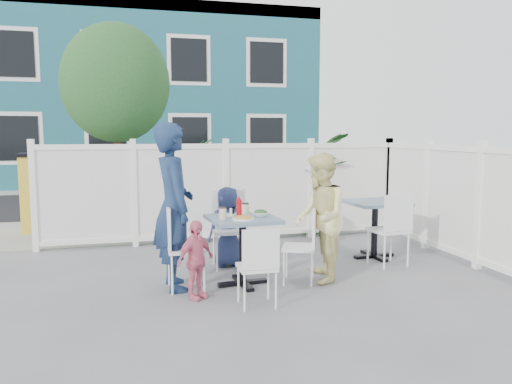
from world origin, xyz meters
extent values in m
plane|color=slate|center=(0.00, 0.00, 0.00)|extent=(80.00, 80.00, 0.00)
cube|color=gray|center=(0.00, 3.80, 0.01)|extent=(24.00, 2.60, 0.01)
cube|color=black|center=(0.00, 7.50, 0.00)|extent=(24.00, 5.00, 0.01)
cube|color=gray|center=(0.00, 10.60, 0.01)|extent=(24.00, 1.60, 0.01)
cube|color=#1F566A|center=(-0.50, 14.00, 3.00)|extent=(11.00, 6.00, 6.00)
cube|color=white|center=(-0.50, 11.04, 5.80)|extent=(11.00, 0.08, 0.40)
cube|color=black|center=(-3.00, 11.02, 1.60)|extent=(1.20, 0.04, 1.40)
cube|color=black|center=(1.00, 11.02, 1.60)|extent=(1.20, 0.04, 1.40)
cube|color=black|center=(-3.00, 11.02, 4.10)|extent=(1.20, 0.04, 1.40)
cube|color=black|center=(1.00, 11.02, 4.10)|extent=(1.20, 0.04, 1.40)
cube|color=white|center=(0.10, 2.40, 0.82)|extent=(5.80, 0.04, 1.40)
cube|color=white|center=(0.10, 2.40, 1.56)|extent=(5.86, 0.08, 0.08)
cube|color=white|center=(0.10, 2.40, 0.06)|extent=(5.86, 0.08, 0.12)
cube|color=white|center=(3.00, 0.60, 0.82)|extent=(0.04, 3.60, 1.40)
cube|color=white|center=(3.00, 0.60, 1.56)|extent=(0.08, 3.66, 0.08)
cube|color=white|center=(3.00, 0.60, 0.06)|extent=(0.08, 3.66, 0.12)
cylinder|color=#382316|center=(-1.60, 3.30, 1.20)|extent=(0.12, 0.12, 2.40)
ellipsoid|color=#193E23|center=(-1.60, 3.30, 2.60)|extent=(1.80, 1.62, 1.98)
cube|color=gold|center=(-2.92, 4.00, 0.68)|extent=(0.75, 0.54, 1.36)
imported|color=#193E23|center=(-0.35, 3.10, 0.84)|extent=(0.95, 0.95, 1.67)
imported|color=#193E23|center=(1.74, 3.00, 0.88)|extent=(1.82, 1.95, 1.76)
cube|color=#3A6072|center=(-0.14, 0.05, 0.78)|extent=(0.83, 0.83, 0.04)
cylinder|color=black|center=(-0.14, 0.05, 0.39)|extent=(0.09, 0.09, 0.74)
cube|color=black|center=(-0.14, 0.05, 0.02)|extent=(0.60, 0.14, 0.04)
cube|color=black|center=(-0.14, 0.05, 0.02)|extent=(0.14, 0.60, 0.04)
cube|color=#3A6072|center=(1.96, 0.85, 0.79)|extent=(0.82, 0.82, 0.04)
cylinder|color=black|center=(1.96, 0.85, 0.40)|extent=(0.09, 0.09, 0.75)
cube|color=black|center=(1.96, 0.85, 0.02)|extent=(0.61, 0.13, 0.04)
cube|color=black|center=(1.96, 0.85, 0.02)|extent=(0.13, 0.61, 0.04)
cube|color=white|center=(-0.80, 0.05, 0.47)|extent=(0.42, 0.44, 0.04)
cube|color=white|center=(-1.00, 0.05, 0.73)|extent=(0.04, 0.44, 0.47)
cylinder|color=white|center=(-0.63, 0.24, 0.23)|extent=(0.02, 0.02, 0.47)
cylinder|color=white|center=(-0.62, -0.13, 0.23)|extent=(0.02, 0.02, 0.47)
cylinder|color=white|center=(-0.98, 0.24, 0.23)|extent=(0.02, 0.02, 0.47)
cylinder|color=white|center=(-0.97, -0.14, 0.23)|extent=(0.02, 0.02, 0.47)
cube|color=white|center=(0.53, -0.01, 0.42)|extent=(0.50, 0.51, 0.04)
cube|color=white|center=(0.69, -0.08, 0.66)|extent=(0.18, 0.37, 0.42)
cylinder|color=white|center=(0.31, -0.11, 0.21)|extent=(0.02, 0.02, 0.42)
cylinder|color=white|center=(0.44, 0.20, 0.21)|extent=(0.02, 0.02, 0.42)
cylinder|color=white|center=(0.61, -0.23, 0.21)|extent=(0.02, 0.02, 0.42)
cylinder|color=white|center=(0.74, 0.08, 0.21)|extent=(0.02, 0.02, 0.42)
cube|color=white|center=(-0.14, 0.83, 0.49)|extent=(0.49, 0.47, 0.04)
cube|color=white|center=(-0.12, 1.04, 0.77)|extent=(0.46, 0.06, 0.49)
cylinder|color=white|center=(0.05, 0.63, 0.25)|extent=(0.03, 0.03, 0.49)
cylinder|color=white|center=(-0.35, 0.66, 0.25)|extent=(0.03, 0.03, 0.49)
cylinder|color=white|center=(0.07, 1.01, 0.25)|extent=(0.03, 0.03, 0.49)
cylinder|color=white|center=(-0.32, 1.03, 0.25)|extent=(0.03, 0.03, 0.49)
cube|color=white|center=(-0.15, -0.68, 0.41)|extent=(0.38, 0.36, 0.04)
cube|color=white|center=(-0.16, -0.85, 0.63)|extent=(0.38, 0.03, 0.41)
cylinder|color=white|center=(-0.32, -0.52, 0.20)|extent=(0.02, 0.02, 0.41)
cylinder|color=white|center=(0.01, -0.53, 0.20)|extent=(0.02, 0.02, 0.41)
cylinder|color=white|center=(-0.32, -0.83, 0.20)|extent=(0.02, 0.02, 0.41)
cylinder|color=white|center=(0.01, -0.83, 0.20)|extent=(0.02, 0.02, 0.41)
cube|color=white|center=(1.94, 0.43, 0.48)|extent=(0.50, 0.49, 0.04)
cube|color=white|center=(1.97, 0.23, 0.74)|extent=(0.44, 0.10, 0.48)
cylinder|color=white|center=(1.72, 0.58, 0.24)|extent=(0.03, 0.03, 0.48)
cylinder|color=white|center=(2.10, 0.64, 0.24)|extent=(0.03, 0.03, 0.48)
cylinder|color=white|center=(1.78, 0.22, 0.24)|extent=(0.03, 0.03, 0.48)
cylinder|color=white|center=(2.15, 0.28, 0.24)|extent=(0.03, 0.03, 0.48)
imported|color=navy|center=(-0.92, 0.12, 0.94)|extent=(0.53, 0.74, 1.89)
imported|color=#EEDD48|center=(0.78, -0.02, 0.77)|extent=(0.74, 0.86, 1.54)
imported|color=navy|center=(-0.16, 0.91, 0.53)|extent=(0.58, 0.43, 1.07)
imported|color=#E2698A|center=(-0.74, -0.32, 0.43)|extent=(0.52, 0.47, 0.85)
cylinder|color=white|center=(-0.17, -0.10, 0.81)|extent=(0.26, 0.26, 0.02)
cylinder|color=white|center=(-0.30, 0.15, 0.81)|extent=(0.21, 0.21, 0.01)
imported|color=white|center=(0.07, 0.05, 0.83)|extent=(0.22, 0.22, 0.05)
cylinder|color=beige|center=(-0.39, -0.02, 0.87)|extent=(0.08, 0.08, 0.13)
cylinder|color=beige|center=(-0.06, 0.27, 0.86)|extent=(0.08, 0.08, 0.12)
cylinder|color=#B00A0F|center=(-0.18, 0.09, 0.90)|extent=(0.06, 0.06, 0.20)
cylinder|color=white|center=(-0.23, 0.29, 0.84)|extent=(0.03, 0.03, 0.07)
cylinder|color=black|center=(-0.20, 0.31, 0.84)|extent=(0.03, 0.03, 0.06)
camera|label=1|loc=(-1.36, -5.51, 1.78)|focal=35.00mm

